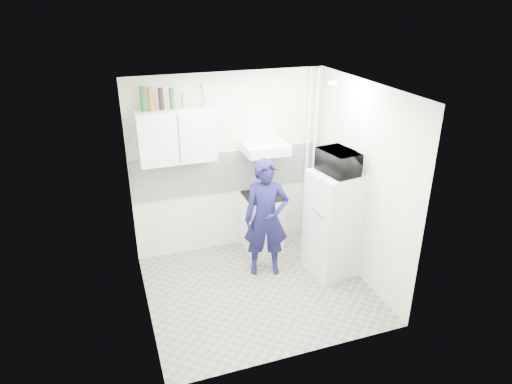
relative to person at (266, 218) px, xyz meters
name	(u,v)px	position (x,y,z in m)	size (l,w,h in m)	color
floor	(258,289)	(-0.24, -0.37, -0.82)	(2.80, 2.80, 0.00)	gray
ceiling	(259,89)	(-0.24, -0.37, 1.78)	(2.80, 2.80, 0.00)	white
wall_back	(229,164)	(-0.24, 0.88, 0.48)	(2.80, 2.80, 0.00)	silver
wall_left	(139,216)	(-1.64, -0.37, 0.48)	(2.60, 2.60, 0.00)	silver
wall_right	(361,184)	(1.16, -0.37, 0.48)	(2.60, 2.60, 0.00)	silver
person	(266,218)	(0.00, 0.00, 0.00)	(0.59, 0.39, 1.63)	#12113B
stove	(262,222)	(0.17, 0.63, -0.40)	(0.52, 0.52, 0.83)	white
fridge	(334,223)	(0.86, -0.27, -0.09)	(0.60, 0.60, 1.45)	silver
stove_top	(262,196)	(0.17, 0.63, 0.03)	(0.50, 0.50, 0.03)	black
saucepan	(268,193)	(0.23, 0.56, 0.09)	(0.17, 0.17, 0.10)	silver
microwave	(339,162)	(0.86, -0.27, 0.79)	(0.36, 0.54, 0.30)	black
bottle_a	(143,99)	(-1.37, 0.71, 1.54)	(0.07, 0.07, 0.31)	#144C1E
bottle_b	(150,99)	(-1.28, 0.71, 1.53)	(0.08, 0.08, 0.29)	brown
bottle_c	(161,99)	(-1.15, 0.71, 1.52)	(0.07, 0.07, 0.27)	black
bottle_d	(172,98)	(-1.01, 0.71, 1.52)	(0.06, 0.06, 0.27)	#144C1E
canister_a	(185,100)	(-0.86, 0.71, 1.48)	(0.08, 0.08, 0.20)	silver
bottle_e	(204,95)	(-0.60, 0.71, 1.53)	(0.07, 0.07, 0.30)	silver
upper_cabinet	(177,135)	(-0.99, 0.71, 1.03)	(1.00, 0.35, 0.70)	silver
range_hood	(265,148)	(0.21, 0.63, 0.75)	(0.60, 0.50, 0.14)	white
backsplash	(230,171)	(-0.24, 0.87, 0.38)	(2.74, 0.03, 0.60)	white
pipe_a	(314,156)	(1.06, 0.80, 0.48)	(0.05, 0.05, 2.60)	white
pipe_b	(307,157)	(0.94, 0.80, 0.48)	(0.04, 0.04, 2.60)	white
ceiling_spot_fixture	(333,83)	(0.76, -0.17, 1.75)	(0.10, 0.10, 0.02)	white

